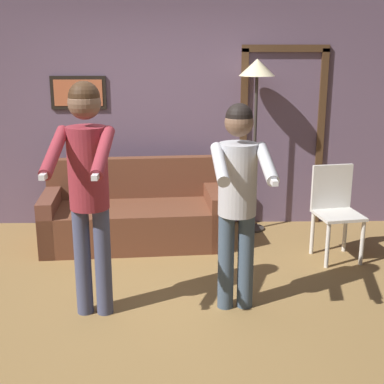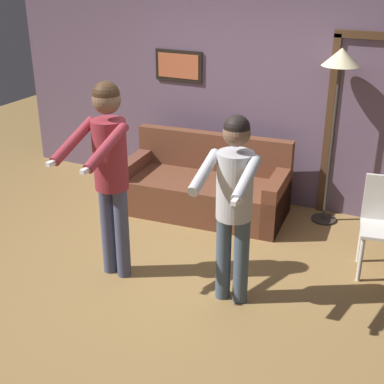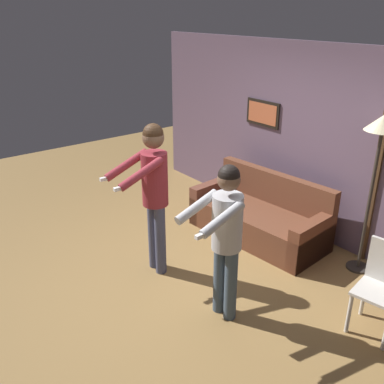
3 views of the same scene
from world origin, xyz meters
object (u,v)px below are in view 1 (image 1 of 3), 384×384
object	(u,v)px
couch	(134,217)
torchiere_lamp	(257,84)
person_standing_right	(238,189)
person_standing_left	(88,177)
dining_chair_distant	(335,206)

from	to	relation	value
couch	torchiere_lamp	size ratio (longest dim) A/B	1.01
couch	torchiere_lamp	distance (m)	1.97
torchiere_lamp	person_standing_right	world-z (taller)	torchiere_lamp
couch	torchiere_lamp	world-z (taller)	torchiere_lamp
couch	person_standing_right	bearing A→B (deg)	-58.05
couch	person_standing_left	size ratio (longest dim) A/B	1.07
person_standing_left	person_standing_right	xyz separation A→B (m)	(1.14, 0.08, -0.13)
couch	person_standing_left	xyz separation A→B (m)	(-0.18, -1.62, 0.86)
couch	dining_chair_distant	world-z (taller)	dining_chair_distant
torchiere_lamp	dining_chair_distant	bearing A→B (deg)	-49.11
dining_chair_distant	person_standing_left	bearing A→B (deg)	-152.30
person_standing_left	person_standing_right	distance (m)	1.15
torchiere_lamp	person_standing_left	distance (m)	2.56
torchiere_lamp	person_standing_left	bearing A→B (deg)	-127.35
person_standing_left	person_standing_right	world-z (taller)	person_standing_left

